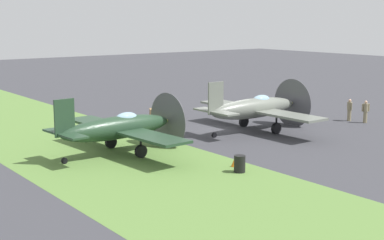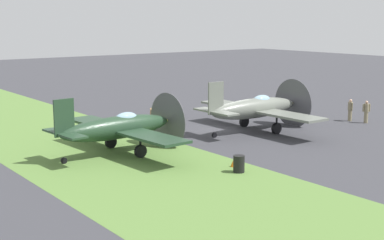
% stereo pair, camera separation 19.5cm
% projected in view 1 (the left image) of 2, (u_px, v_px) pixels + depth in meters
% --- Properties ---
extents(ground_plane, '(160.00, 160.00, 0.00)m').
position_uv_depth(ground_plane, '(225.00, 131.00, 40.22)').
color(ground_plane, '#38383D').
extents(grass_verge, '(120.00, 11.00, 0.01)m').
position_uv_depth(grass_verge, '(95.00, 152.00, 34.08)').
color(grass_verge, '#567A38').
rests_on(grass_verge, ground).
extents(airplane_lead, '(11.02, 8.77, 3.96)m').
position_uv_depth(airplane_lead, '(256.00, 108.00, 40.09)').
color(airplane_lead, slate).
rests_on(airplane_lead, ground).
extents(airplane_wingman, '(10.65, 8.42, 3.79)m').
position_uv_depth(airplane_wingman, '(120.00, 128.00, 33.29)').
color(airplane_wingman, '#233D28').
rests_on(airplane_wingman, ground).
extents(ground_crew_chief, '(0.38, 0.56, 1.73)m').
position_uv_depth(ground_crew_chief, '(366.00, 111.00, 43.32)').
color(ground_crew_chief, '#847A5B').
rests_on(ground_crew_chief, ground).
extents(ground_crew_mechanic, '(0.60, 0.38, 1.73)m').
position_uv_depth(ground_crew_mechanic, '(349.00, 109.00, 44.14)').
color(ground_crew_mechanic, '#847A5B').
rests_on(ground_crew_mechanic, ground).
extents(fuel_drum, '(0.60, 0.60, 0.90)m').
position_uv_depth(fuel_drum, '(240.00, 164.00, 29.44)').
color(fuel_drum, black).
rests_on(fuel_drum, ground).
extents(supply_crate, '(1.23, 1.23, 0.64)m').
position_uv_depth(supply_crate, '(155.00, 113.00, 46.23)').
color(supply_crate, olive).
rests_on(supply_crate, ground).
extents(runway_marker_cone, '(0.36, 0.36, 0.44)m').
position_uv_depth(runway_marker_cone, '(234.00, 163.00, 30.60)').
color(runway_marker_cone, orange).
rests_on(runway_marker_cone, ground).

